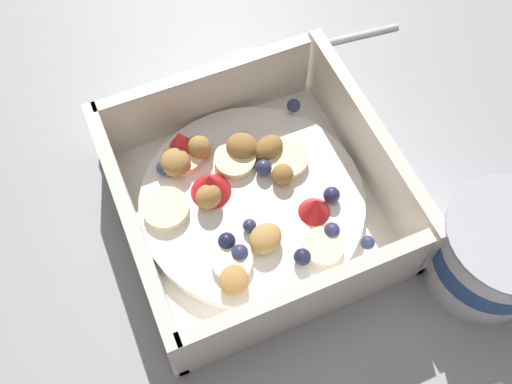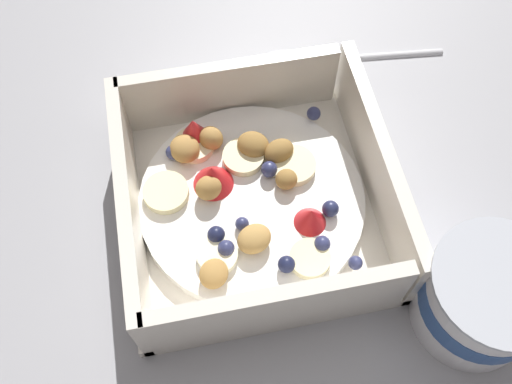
{
  "view_description": "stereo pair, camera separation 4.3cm",
  "coord_description": "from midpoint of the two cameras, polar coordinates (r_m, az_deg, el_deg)",
  "views": [
    {
      "loc": [
        0.19,
        -0.08,
        0.4
      ],
      "look_at": [
        0.0,
        0.0,
        0.03
      ],
      "focal_mm": 40.08,
      "sensor_mm": 36.0,
      "label": 1
    },
    {
      "loc": [
        0.2,
        -0.04,
        0.4
      ],
      "look_at": [
        0.0,
        0.0,
        0.03
      ],
      "focal_mm": 40.08,
      "sensor_mm": 36.0,
      "label": 2
    }
  ],
  "objects": [
    {
      "name": "yogurt_cup",
      "position": [
        0.42,
        20.12,
        -6.0
      ],
      "size": [
        0.09,
        0.09,
        0.07
      ],
      "color": "white",
      "rests_on": "ground"
    },
    {
      "name": "ground_plane",
      "position": [
        0.45,
        -3.07,
        -2.19
      ],
      "size": [
        2.4,
        2.4,
        0.0
      ],
      "primitive_type": "plane",
      "color": "#9E9EA3"
    },
    {
      "name": "fruit_bowl",
      "position": [
        0.44,
        -3.06,
        -0.73
      ],
      "size": [
        0.2,
        0.2,
        0.07
      ],
      "color": "white",
      "rests_on": "ground"
    },
    {
      "name": "spoon",
      "position": [
        0.54,
        -0.21,
        13.63
      ],
      "size": [
        0.04,
        0.17,
        0.01
      ],
      "color": "silver",
      "rests_on": "ground"
    }
  ]
}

